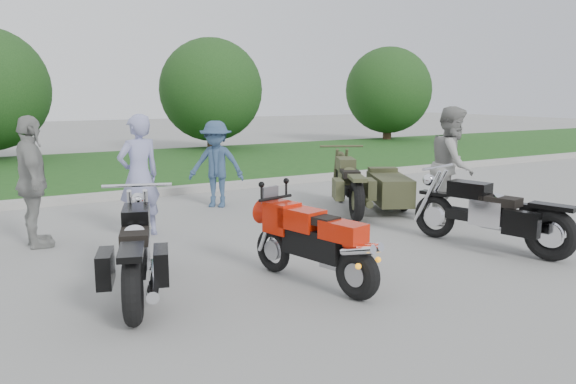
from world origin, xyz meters
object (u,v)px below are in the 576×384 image
cruiser_right (496,217)px  person_grey (452,165)px  cruiser_left (137,256)px  person_stripe (139,176)px  cruiser_sidecar (373,188)px  person_back (32,182)px  sportbike_red (315,241)px  person_denim (216,164)px

cruiser_right → person_grey: person_grey is taller
cruiser_left → person_stripe: size_ratio=1.23×
cruiser_sidecar → person_back: person_back is taller
cruiser_left → person_grey: bearing=27.1°
cruiser_right → sportbike_red: bearing=165.0°
sportbike_red → cruiser_right: cruiser_right is taller
cruiser_right → person_back: 6.28m
person_stripe → person_denim: person_stripe is taller
person_grey → person_back: person_grey is taller
cruiser_sidecar → person_grey: size_ratio=1.19×
person_denim → cruiser_left: bearing=-85.5°
person_stripe → sportbike_red: bearing=95.2°
sportbike_red → person_back: bearing=113.3°
sportbike_red → person_stripe: 3.31m
cruiser_sidecar → person_stripe: person_stripe is taller
cruiser_right → person_back: size_ratio=1.25×
cruiser_left → sportbike_red: bearing=-1.3°
cruiser_sidecar → person_denim: person_denim is taller
person_back → person_grey: bearing=-106.0°
sportbike_red → cruiser_right: size_ratio=0.79×
sportbike_red → cruiser_right: 2.89m
cruiser_right → person_stripe: size_ratio=1.25×
cruiser_left → person_denim: bearing=74.8°
person_stripe → person_back: person_back is taller
sportbike_red → person_grey: 3.96m
cruiser_right → cruiser_sidecar: 2.76m
person_grey → cruiser_sidecar: bearing=81.7°
cruiser_right → person_denim: bearing=99.8°
cruiser_sidecar → cruiser_right: bearing=-65.7°
cruiser_right → cruiser_sidecar: cruiser_sidecar is taller
person_stripe → person_back: (-1.41, 0.13, 0.00)m
cruiser_left → person_denim: size_ratio=1.39×
sportbike_red → person_grey: person_grey is taller
sportbike_red → person_stripe: bearing=94.8°
person_back → sportbike_red: bearing=-142.9°
cruiser_sidecar → person_grey: 1.48m
person_back → person_stripe: bearing=-95.7°
cruiser_sidecar → person_denim: size_ratio=1.40×
person_stripe → person_grey: (4.68, -1.57, 0.04)m
cruiser_left → person_back: 2.76m
cruiser_right → person_back: person_back is taller
cruiser_right → person_denim: size_ratio=1.42×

